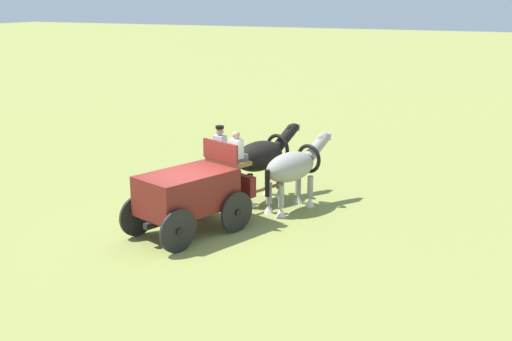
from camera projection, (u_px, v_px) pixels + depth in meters
ground_plane at (188, 233)px, 17.76m from camera, size 220.00×220.00×0.00m
show_wagon at (192, 191)px, 17.56m from camera, size 5.51×2.75×2.75m
draft_horse_near at (262, 157)px, 20.35m from camera, size 2.88×1.51×2.28m
draft_horse_off at (294, 168)px, 19.51m from camera, size 2.89×1.47×2.16m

